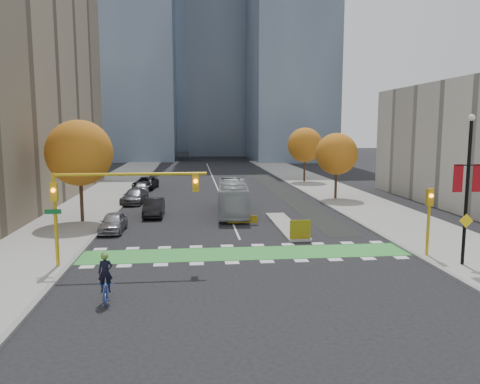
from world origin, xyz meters
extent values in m
plane|color=black|center=(0.00, 0.00, 0.00)|extent=(300.00, 300.00, 0.00)
cube|color=gray|center=(-13.50, 20.00, 0.07)|extent=(7.00, 120.00, 0.15)
cube|color=gray|center=(13.50, 20.00, 0.07)|extent=(7.00, 120.00, 0.15)
cube|color=gray|center=(-10.00, 20.00, 0.07)|extent=(0.30, 120.00, 0.16)
cube|color=gray|center=(10.00, 20.00, 0.07)|extent=(0.30, 120.00, 0.16)
cube|color=green|center=(0.00, 1.50, 0.01)|extent=(20.00, 3.00, 0.01)
cube|color=silver|center=(0.00, 40.00, 0.01)|extent=(0.15, 70.00, 0.01)
cube|color=black|center=(7.50, 30.00, 0.01)|extent=(2.50, 50.00, 0.01)
cube|color=gray|center=(4.00, 9.00, 0.08)|extent=(1.60, 10.00, 0.16)
cube|color=yellow|center=(4.00, 4.20, 0.80)|extent=(1.40, 0.12, 1.30)
cube|color=#47566B|center=(-18.00, 90.00, 35.00)|extent=(22.00, 22.00, 70.00)
cube|color=#47566B|center=(20.00, 85.00, 30.00)|extent=(18.00, 24.00, 60.00)
cube|color=#47566B|center=(-4.00, 140.00, 40.00)|extent=(26.00, 26.00, 80.00)
cylinder|color=#332114|center=(-12.00, 12.00, 2.62)|extent=(0.28, 0.28, 5.25)
sphere|color=#994D12|center=(-12.00, 12.00, 5.62)|extent=(5.20, 5.20, 5.20)
cylinder|color=#332114|center=(12.00, 22.00, 2.27)|extent=(0.28, 0.28, 4.55)
sphere|color=#994D12|center=(12.00, 22.00, 4.88)|extent=(4.40, 4.40, 4.40)
cylinder|color=#332114|center=(12.50, 38.00, 2.45)|extent=(0.28, 0.28, 4.90)
sphere|color=#994D12|center=(12.50, 38.00, 5.25)|extent=(4.80, 4.80, 4.80)
cylinder|color=#BF9914|center=(-10.50, -0.50, 2.60)|extent=(0.20, 0.20, 5.20)
cylinder|color=#BF9914|center=(-6.50, -0.50, 5.10)|extent=(8.20, 0.16, 0.16)
cube|color=#BF9914|center=(-10.50, -0.50, 4.20)|extent=(0.35, 0.28, 1.00)
sphere|color=orange|center=(-10.50, -0.68, 4.30)|extent=(0.22, 0.22, 0.22)
cube|color=#BF9914|center=(-3.00, -0.50, 4.60)|extent=(0.35, 0.28, 1.00)
sphere|color=orange|center=(-3.00, -0.68, 4.70)|extent=(0.22, 0.22, 0.22)
cube|color=#0C5926|center=(-10.50, -0.90, 3.20)|extent=(0.85, 0.04, 0.25)
cylinder|color=#BF9914|center=(10.50, -0.50, 2.00)|extent=(0.18, 0.18, 4.00)
cube|color=#BF9914|center=(10.50, -0.50, 3.60)|extent=(0.35, 0.28, 1.00)
sphere|color=orange|center=(10.50, -0.68, 3.70)|extent=(0.22, 0.22, 0.22)
cylinder|color=black|center=(11.50, -2.50, 4.00)|extent=(0.18, 0.18, 8.00)
sphere|color=silver|center=(11.50, -2.50, 8.10)|extent=(0.36, 0.36, 0.36)
cylinder|color=black|center=(11.50, -2.50, 5.60)|extent=(1.60, 0.06, 0.06)
cube|color=maroon|center=(10.95, -2.50, 4.90)|extent=(0.55, 0.03, 1.50)
cube|color=maroon|center=(12.05, -2.50, 4.90)|extent=(0.55, 0.03, 1.50)
cube|color=yellow|center=(11.50, -2.62, 2.60)|extent=(0.78, 0.04, 0.78)
imported|color=#233FA0|center=(-7.00, -5.85, 0.50)|extent=(0.96, 1.99, 1.00)
imported|color=black|center=(-7.00, -5.85, 1.35)|extent=(0.68, 0.50, 1.70)
sphere|color=#597F2D|center=(-7.00, -5.85, 2.05)|extent=(0.29, 0.29, 0.29)
imported|color=#A0A5A7|center=(0.39, 15.00, 1.47)|extent=(3.18, 10.71, 2.94)
imported|color=gray|center=(-9.00, 8.46, 0.71)|extent=(1.79, 4.19, 1.41)
imported|color=black|center=(-6.50, 14.30, 0.77)|extent=(1.64, 4.69, 1.54)
imported|color=#4B4C51|center=(-9.00, 21.57, 0.73)|extent=(2.67, 5.28, 1.47)
imported|color=black|center=(-9.00, 32.85, 0.76)|extent=(3.14, 5.72, 1.52)
imported|color=#A6A7AC|center=(-9.00, 27.85, 0.70)|extent=(1.91, 4.18, 1.39)
camera|label=1|loc=(-3.19, -25.99, 7.55)|focal=35.00mm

